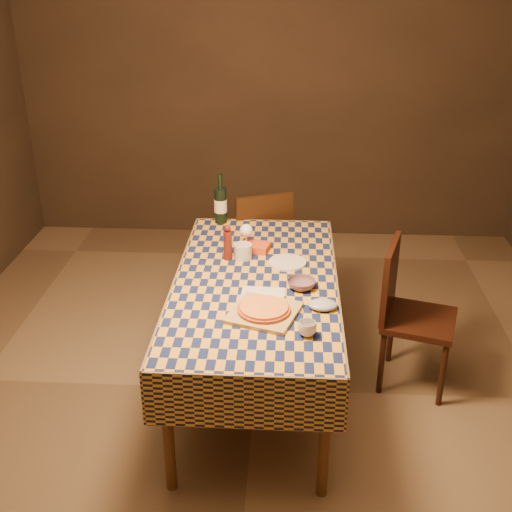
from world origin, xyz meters
name	(u,v)px	position (x,y,z in m)	size (l,w,h in m)	color
room	(255,184)	(0.00, 0.00, 1.35)	(5.00, 5.10, 2.70)	brown
dining_table	(256,292)	(0.00, 0.00, 0.69)	(0.94, 1.84, 0.77)	brown
cutting_board	(264,313)	(0.07, -0.38, 0.78)	(0.33, 0.33, 0.02)	tan
pizza	(264,309)	(0.07, -0.38, 0.80)	(0.28, 0.28, 0.03)	#A0401A
pepper_mill	(228,243)	(-0.18, 0.27, 0.87)	(0.06, 0.06, 0.22)	#4D1512
bowl	(301,284)	(0.26, -0.08, 0.79)	(0.16, 0.16, 0.05)	#644854
wine_glass	(246,231)	(-0.08, 0.43, 0.89)	(0.09, 0.09, 0.16)	white
wine_bottle	(221,205)	(-0.29, 0.86, 0.90)	(0.11, 0.11, 0.35)	black
deli_tub	(243,251)	(-0.09, 0.29, 0.82)	(0.11, 0.11, 0.09)	silver
takeout_container	(255,247)	(-0.03, 0.41, 0.79)	(0.18, 0.13, 0.05)	#CC461A
white_plate	(287,262)	(0.18, 0.23, 0.78)	(0.23, 0.23, 0.01)	silver
tumbler	(307,329)	(0.29, -0.57, 0.81)	(0.09, 0.09, 0.07)	silver
flour_patch	(263,295)	(0.05, -0.17, 0.77)	(0.24, 0.18, 0.00)	silver
flour_bag	(323,305)	(0.37, -0.30, 0.79)	(0.16, 0.12, 0.05)	#9FADCC
chair_far	(260,242)	(-0.03, 1.08, 0.52)	(0.54, 0.55, 0.93)	black
chair_right	(407,308)	(0.91, 0.17, 0.52)	(0.53, 0.52, 0.93)	black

